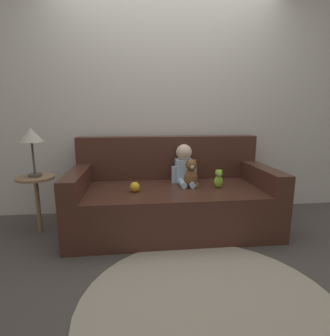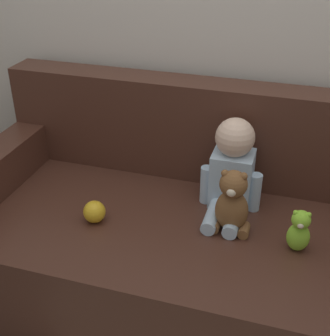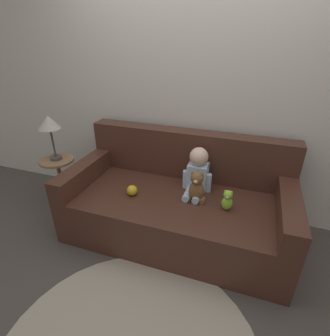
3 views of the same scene
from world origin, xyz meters
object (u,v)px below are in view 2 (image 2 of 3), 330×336
object	(u,v)px
couch	(191,235)
person_baby	(232,170)
plush_toy_side	(299,231)
toy_ball	(94,212)
teddy_bear_brown	(232,203)

from	to	relation	value
couch	person_baby	bearing A→B (deg)	34.76
plush_toy_side	toy_ball	size ratio (longest dim) A/B	1.93
person_baby	plush_toy_side	world-z (taller)	person_baby
teddy_bear_brown	toy_ball	bearing A→B (deg)	-168.84
couch	plush_toy_side	xyz separation A→B (m)	(0.45, -0.13, 0.22)
couch	plush_toy_side	world-z (taller)	couch
person_baby	plush_toy_side	size ratio (longest dim) A/B	2.23
teddy_bear_brown	toy_ball	world-z (taller)	teddy_bear_brown
teddy_bear_brown	plush_toy_side	world-z (taller)	teddy_bear_brown
couch	toy_ball	world-z (taller)	couch
person_baby	teddy_bear_brown	size ratio (longest dim) A/B	1.46
person_baby	teddy_bear_brown	bearing A→B (deg)	-78.55
plush_toy_side	person_baby	bearing A→B (deg)	142.99
teddy_bear_brown	plush_toy_side	distance (m)	0.28
couch	teddy_bear_brown	bearing A→B (deg)	-23.46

